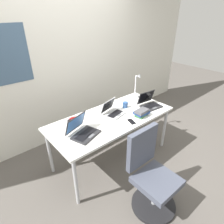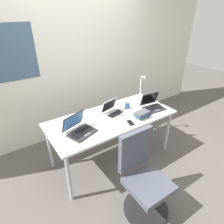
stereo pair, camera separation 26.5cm
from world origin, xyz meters
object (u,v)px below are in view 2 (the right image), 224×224
(laptop_far_corner, at_px, (80,129))
(cell_phone, at_px, (130,123))
(coffee_mug, at_px, (127,106))
(laptop_back_left, at_px, (153,106))
(laptop_near_lamp, at_px, (114,112))
(headphones, at_px, (75,118))
(desk_lamp, at_px, (142,86))
(book_stack, at_px, (142,114))
(computer_mouse, at_px, (145,99))
(office_chair, at_px, (143,181))

(laptop_far_corner, distance_m, cell_phone, 0.68)
(coffee_mug, bearing_deg, cell_phone, -122.85)
(laptop_far_corner, relative_size, coffee_mug, 3.61)
(laptop_back_left, height_order, laptop_near_lamp, laptop_back_left)
(headphones, distance_m, coffee_mug, 0.81)
(desk_lamp, xyz_separation_m, cell_phone, (-0.69, -0.55, -0.19))
(laptop_near_lamp, relative_size, book_stack, 1.55)
(laptop_near_lamp, xyz_separation_m, cell_phone, (0.05, -0.33, -0.04))
(laptop_near_lamp, xyz_separation_m, computer_mouse, (0.71, 0.11, -0.03))
(coffee_mug, bearing_deg, book_stack, -91.17)
(headphones, bearing_deg, cell_phone, -42.85)
(headphones, distance_m, office_chair, 1.22)
(headphones, bearing_deg, office_chair, -76.57)
(laptop_back_left, xyz_separation_m, laptop_far_corner, (-1.20, 0.04, 0.00))
(coffee_mug, distance_m, office_chair, 1.17)
(headphones, height_order, book_stack, book_stack)
(computer_mouse, xyz_separation_m, coffee_mug, (-0.43, -0.07, 0.03))
(desk_lamp, height_order, laptop_back_left, desk_lamp)
(headphones, relative_size, coffee_mug, 1.89)
(headphones, bearing_deg, desk_lamp, 1.14)
(desk_lamp, distance_m, coffee_mug, 0.51)
(cell_phone, height_order, headphones, headphones)
(laptop_back_left, relative_size, coffee_mug, 2.95)
(laptop_far_corner, bearing_deg, book_stack, -10.36)
(laptop_near_lamp, bearing_deg, coffee_mug, 7.35)
(laptop_near_lamp, xyz_separation_m, coffee_mug, (0.28, 0.04, 0.00))
(desk_lamp, bearing_deg, office_chair, -130.25)
(desk_lamp, distance_m, office_chair, 1.61)
(headphones, distance_m, book_stack, 0.93)
(laptop_far_corner, height_order, headphones, laptop_far_corner)
(office_chair, bearing_deg, computer_mouse, 47.54)
(computer_mouse, bearing_deg, cell_phone, -137.03)
(laptop_back_left, distance_m, office_chair, 1.19)
(headphones, height_order, coffee_mug, coffee_mug)
(computer_mouse, distance_m, coffee_mug, 0.44)
(desk_lamp, height_order, book_stack, desk_lamp)
(laptop_far_corner, height_order, laptop_near_lamp, laptop_far_corner)
(cell_phone, distance_m, headphones, 0.77)
(book_stack, distance_m, coffee_mug, 0.34)
(desk_lamp, distance_m, laptop_near_lamp, 0.78)
(laptop_near_lamp, xyz_separation_m, book_stack, (0.27, -0.30, 0.01))
(computer_mouse, distance_m, cell_phone, 0.79)
(headphones, relative_size, book_stack, 0.98)
(coffee_mug, relative_size, office_chair, 0.12)
(laptop_back_left, bearing_deg, office_chair, -138.16)
(laptop_back_left, bearing_deg, coffee_mug, 145.08)
(laptop_near_lamp, xyz_separation_m, headphones, (-0.52, 0.20, -0.03))
(headphones, height_order, office_chair, office_chair)
(computer_mouse, bearing_deg, office_chair, -122.73)
(laptop_near_lamp, bearing_deg, desk_lamp, 16.74)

